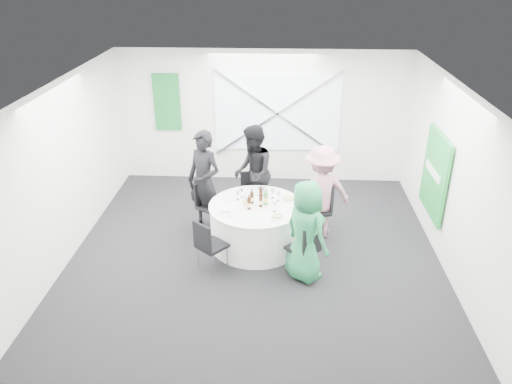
{
  "coord_description": "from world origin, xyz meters",
  "views": [
    {
      "loc": [
        0.38,
        -7.08,
        4.51
      ],
      "look_at": [
        0.0,
        0.2,
        1.0
      ],
      "focal_mm": 35.0,
      "sensor_mm": 36.0,
      "label": 1
    }
  ],
  "objects_px": {
    "chair_back": "(251,191)",
    "person_man_back_left": "(204,182)",
    "person_woman_pink": "(321,193)",
    "person_woman_green": "(306,231)",
    "chair_back_right": "(320,205)",
    "banquet_table": "(256,225)",
    "chair_front_left": "(208,243)",
    "green_water_bottle": "(266,198)",
    "clear_water_bottle": "(245,200)",
    "chair_back_left": "(207,201)",
    "person_man_back": "(253,173)",
    "chair_front_right": "(307,246)"
  },
  "relations": [
    {
      "from": "person_woman_pink",
      "to": "clear_water_bottle",
      "type": "xyz_separation_m",
      "value": [
        -1.26,
        -0.42,
        0.03
      ]
    },
    {
      "from": "person_man_back",
      "to": "person_woman_green",
      "type": "xyz_separation_m",
      "value": [
        0.89,
        -1.9,
        -0.09
      ]
    },
    {
      "from": "chair_back",
      "to": "person_man_back_left",
      "type": "relative_size",
      "value": 0.47
    },
    {
      "from": "person_man_back_left",
      "to": "person_woman_green",
      "type": "distance_m",
      "value": 2.24
    },
    {
      "from": "chair_front_right",
      "to": "chair_back_right",
      "type": "bearing_deg",
      "value": -146.13
    },
    {
      "from": "green_water_bottle",
      "to": "chair_front_right",
      "type": "bearing_deg",
      "value": -53.58
    },
    {
      "from": "chair_front_right",
      "to": "person_man_back",
      "type": "relative_size",
      "value": 0.51
    },
    {
      "from": "person_woman_pink",
      "to": "green_water_bottle",
      "type": "height_order",
      "value": "person_woman_pink"
    },
    {
      "from": "clear_water_bottle",
      "to": "chair_back_left",
      "type": "bearing_deg",
      "value": 138.74
    },
    {
      "from": "banquet_table",
      "to": "person_woman_green",
      "type": "height_order",
      "value": "person_woman_green"
    },
    {
      "from": "chair_front_right",
      "to": "green_water_bottle",
      "type": "distance_m",
      "value": 1.15
    },
    {
      "from": "chair_front_left",
      "to": "green_water_bottle",
      "type": "bearing_deg",
      "value": -94.68
    },
    {
      "from": "chair_back",
      "to": "clear_water_bottle",
      "type": "bearing_deg",
      "value": -99.55
    },
    {
      "from": "chair_back",
      "to": "person_man_back_left",
      "type": "distance_m",
      "value": 1.02
    },
    {
      "from": "person_woman_pink",
      "to": "green_water_bottle",
      "type": "xyz_separation_m",
      "value": [
        -0.93,
        -0.34,
        0.04
      ]
    },
    {
      "from": "banquet_table",
      "to": "chair_back_right",
      "type": "bearing_deg",
      "value": 20.23
    },
    {
      "from": "chair_back",
      "to": "chair_back_left",
      "type": "xyz_separation_m",
      "value": [
        -0.76,
        -0.46,
        0.01
      ]
    },
    {
      "from": "person_woman_pink",
      "to": "green_water_bottle",
      "type": "bearing_deg",
      "value": 1.05
    },
    {
      "from": "chair_back_left",
      "to": "green_water_bottle",
      "type": "xyz_separation_m",
      "value": [
        1.07,
        -0.56,
        0.36
      ]
    },
    {
      "from": "chair_back_left",
      "to": "person_woman_pink",
      "type": "bearing_deg",
      "value": -63.11
    },
    {
      "from": "chair_front_right",
      "to": "person_man_back",
      "type": "distance_m",
      "value": 2.11
    },
    {
      "from": "chair_back_left",
      "to": "person_man_back",
      "type": "xyz_separation_m",
      "value": [
        0.8,
        0.43,
        0.38
      ]
    },
    {
      "from": "person_woman_pink",
      "to": "person_woman_green",
      "type": "bearing_deg",
      "value": 57.3
    },
    {
      "from": "chair_back_left",
      "to": "person_man_back_left",
      "type": "height_order",
      "value": "person_man_back_left"
    },
    {
      "from": "chair_back",
      "to": "banquet_table",
      "type": "bearing_deg",
      "value": -90.0
    },
    {
      "from": "chair_front_right",
      "to": "chair_front_left",
      "type": "bearing_deg",
      "value": -44.83
    },
    {
      "from": "banquet_table",
      "to": "chair_front_left",
      "type": "bearing_deg",
      "value": -130.29
    },
    {
      "from": "banquet_table",
      "to": "chair_back_left",
      "type": "relative_size",
      "value": 1.79
    },
    {
      "from": "green_water_bottle",
      "to": "chair_back",
      "type": "bearing_deg",
      "value": 106.83
    },
    {
      "from": "person_woman_green",
      "to": "chair_back_right",
      "type": "bearing_deg",
      "value": -54.82
    },
    {
      "from": "chair_back_left",
      "to": "green_water_bottle",
      "type": "relative_size",
      "value": 3.03
    },
    {
      "from": "chair_front_right",
      "to": "person_woman_green",
      "type": "distance_m",
      "value": 0.27
    },
    {
      "from": "chair_back_left",
      "to": "green_water_bottle",
      "type": "distance_m",
      "value": 1.26
    },
    {
      "from": "person_woman_pink",
      "to": "banquet_table",
      "type": "bearing_deg",
      "value": -0.0
    },
    {
      "from": "person_man_back_left",
      "to": "clear_water_bottle",
      "type": "distance_m",
      "value": 0.97
    },
    {
      "from": "chair_back",
      "to": "chair_front_left",
      "type": "xyz_separation_m",
      "value": [
        -0.54,
        -1.87,
        0.01
      ]
    },
    {
      "from": "chair_back_right",
      "to": "chair_front_right",
      "type": "height_order",
      "value": "chair_back_right"
    },
    {
      "from": "green_water_bottle",
      "to": "clear_water_bottle",
      "type": "distance_m",
      "value": 0.35
    },
    {
      "from": "chair_back_right",
      "to": "clear_water_bottle",
      "type": "height_order",
      "value": "clear_water_bottle"
    },
    {
      "from": "person_woman_green",
      "to": "clear_water_bottle",
      "type": "xyz_separation_m",
      "value": [
        -0.96,
        0.83,
        0.07
      ]
    },
    {
      "from": "chair_back_right",
      "to": "clear_water_bottle",
      "type": "distance_m",
      "value": 1.36
    },
    {
      "from": "banquet_table",
      "to": "chair_front_left",
      "type": "relative_size",
      "value": 1.78
    },
    {
      "from": "chair_back",
      "to": "clear_water_bottle",
      "type": "distance_m",
      "value": 1.17
    },
    {
      "from": "chair_back_right",
      "to": "person_man_back",
      "type": "distance_m",
      "value": 1.37
    },
    {
      "from": "chair_back_right",
      "to": "person_woman_green",
      "type": "height_order",
      "value": "person_woman_green"
    },
    {
      "from": "banquet_table",
      "to": "chair_back_left",
      "type": "height_order",
      "value": "chair_back_left"
    },
    {
      "from": "person_man_back",
      "to": "chair_front_left",
      "type": "bearing_deg",
      "value": -23.65
    },
    {
      "from": "person_man_back_left",
      "to": "person_woman_green",
      "type": "bearing_deg",
      "value": -9.12
    },
    {
      "from": "banquet_table",
      "to": "clear_water_bottle",
      "type": "relative_size",
      "value": 5.63
    },
    {
      "from": "person_woman_pink",
      "to": "person_woman_green",
      "type": "relative_size",
      "value": 1.05
    }
  ]
}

